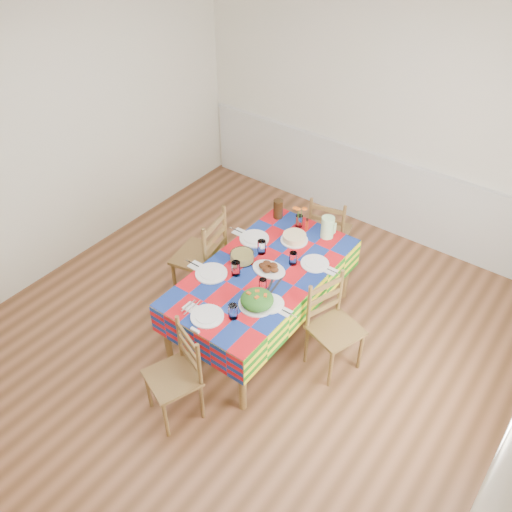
{
  "coord_description": "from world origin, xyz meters",
  "views": [
    {
      "loc": [
        2.13,
        -2.55,
        3.79
      ],
      "look_at": [
        0.07,
        0.21,
        0.98
      ],
      "focal_mm": 38.0,
      "sensor_mm": 36.0,
      "label": 1
    }
  ],
  "objects_px": {
    "meat_platter": "(269,268)",
    "chair_near": "(177,376)",
    "chair_far": "(328,233)",
    "green_pitcher": "(327,227)",
    "tea_pitcher": "(278,209)",
    "dining_table": "(263,277)",
    "chair_right": "(332,327)",
    "chair_left": "(203,257)"
  },
  "relations": [
    {
      "from": "green_pitcher",
      "to": "chair_near",
      "type": "height_order",
      "value": "green_pitcher"
    },
    {
      "from": "dining_table",
      "to": "chair_left",
      "type": "bearing_deg",
      "value": 179.24
    },
    {
      "from": "chair_near",
      "to": "tea_pitcher",
      "type": "bearing_deg",
      "value": 122.15
    },
    {
      "from": "meat_platter",
      "to": "chair_far",
      "type": "relative_size",
      "value": 0.35
    },
    {
      "from": "chair_far",
      "to": "tea_pitcher",
      "type": "bearing_deg",
      "value": 33.55
    },
    {
      "from": "green_pitcher",
      "to": "chair_left",
      "type": "relative_size",
      "value": 0.21
    },
    {
      "from": "dining_table",
      "to": "chair_near",
      "type": "relative_size",
      "value": 2.09
    },
    {
      "from": "meat_platter",
      "to": "chair_left",
      "type": "bearing_deg",
      "value": -177.92
    },
    {
      "from": "green_pitcher",
      "to": "chair_right",
      "type": "relative_size",
      "value": 0.24
    },
    {
      "from": "dining_table",
      "to": "chair_right",
      "type": "xyz_separation_m",
      "value": [
        0.72,
        0.01,
        -0.19
      ]
    },
    {
      "from": "dining_table",
      "to": "chair_left",
      "type": "distance_m",
      "value": 0.73
    },
    {
      "from": "chair_far",
      "to": "chair_left",
      "type": "relative_size",
      "value": 0.88
    },
    {
      "from": "dining_table",
      "to": "meat_platter",
      "type": "distance_m",
      "value": 0.11
    },
    {
      "from": "chair_right",
      "to": "chair_near",
      "type": "bearing_deg",
      "value": 167.11
    },
    {
      "from": "chair_right",
      "to": "green_pitcher",
      "type": "bearing_deg",
      "value": 54.06
    },
    {
      "from": "dining_table",
      "to": "green_pitcher",
      "type": "distance_m",
      "value": 0.81
    },
    {
      "from": "green_pitcher",
      "to": "chair_right",
      "type": "bearing_deg",
      "value": -54.55
    },
    {
      "from": "dining_table",
      "to": "chair_near",
      "type": "xyz_separation_m",
      "value": [
        0.01,
        -1.14,
        -0.2
      ]
    },
    {
      "from": "meat_platter",
      "to": "chair_far",
      "type": "height_order",
      "value": "chair_far"
    },
    {
      "from": "green_pitcher",
      "to": "chair_left",
      "type": "bearing_deg",
      "value": -140.3
    },
    {
      "from": "green_pitcher",
      "to": "chair_far",
      "type": "distance_m",
      "value": 0.56
    },
    {
      "from": "green_pitcher",
      "to": "chair_right",
      "type": "distance_m",
      "value": 0.99
    },
    {
      "from": "meat_platter",
      "to": "tea_pitcher",
      "type": "xyz_separation_m",
      "value": [
        -0.4,
        0.71,
        0.07
      ]
    },
    {
      "from": "chair_near",
      "to": "chair_far",
      "type": "relative_size",
      "value": 0.97
    },
    {
      "from": "chair_left",
      "to": "meat_platter",
      "type": "bearing_deg",
      "value": 80.37
    },
    {
      "from": "meat_platter",
      "to": "chair_right",
      "type": "xyz_separation_m",
      "value": [
        0.68,
        -0.02,
        -0.29
      ]
    },
    {
      "from": "green_pitcher",
      "to": "dining_table",
      "type": "bearing_deg",
      "value": -104.0
    },
    {
      "from": "chair_far",
      "to": "chair_right",
      "type": "relative_size",
      "value": 1.0
    },
    {
      "from": "tea_pitcher",
      "to": "chair_left",
      "type": "distance_m",
      "value": 0.87
    },
    {
      "from": "green_pitcher",
      "to": "chair_right",
      "type": "height_order",
      "value": "green_pitcher"
    },
    {
      "from": "green_pitcher",
      "to": "chair_near",
      "type": "distance_m",
      "value": 1.95
    },
    {
      "from": "chair_near",
      "to": "chair_far",
      "type": "bearing_deg",
      "value": 111.08
    },
    {
      "from": "dining_table",
      "to": "chair_right",
      "type": "height_order",
      "value": "chair_right"
    },
    {
      "from": "meat_platter",
      "to": "chair_right",
      "type": "relative_size",
      "value": 0.35
    },
    {
      "from": "tea_pitcher",
      "to": "chair_left",
      "type": "xyz_separation_m",
      "value": [
        -0.36,
        -0.74,
        -0.3
      ]
    },
    {
      "from": "chair_near",
      "to": "chair_left",
      "type": "height_order",
      "value": "chair_left"
    },
    {
      "from": "tea_pitcher",
      "to": "chair_near",
      "type": "bearing_deg",
      "value": -78.8
    },
    {
      "from": "green_pitcher",
      "to": "chair_far",
      "type": "bearing_deg",
      "value": 115.51
    },
    {
      "from": "meat_platter",
      "to": "chair_near",
      "type": "bearing_deg",
      "value": -91.19
    },
    {
      "from": "tea_pitcher",
      "to": "chair_far",
      "type": "height_order",
      "value": "tea_pitcher"
    },
    {
      "from": "dining_table",
      "to": "chair_right",
      "type": "distance_m",
      "value": 0.75
    },
    {
      "from": "chair_left",
      "to": "chair_right",
      "type": "bearing_deg",
      "value": 78.44
    }
  ]
}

